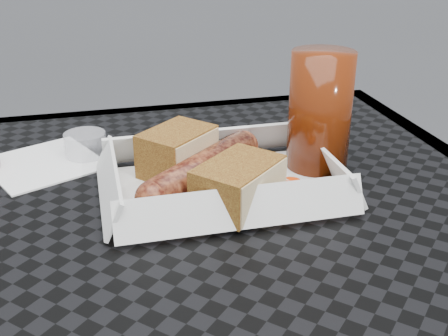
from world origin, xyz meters
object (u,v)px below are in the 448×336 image
patio_table (156,317)px  bratwurst (203,169)px  food_tray (222,188)px  drink_glass (320,112)px

patio_table → bratwurst: (0.07, 0.11, 0.10)m
food_tray → drink_glass: (0.12, 0.03, 0.07)m
patio_table → bratwurst: bearing=57.2°
patio_table → drink_glass: size_ratio=5.84×
patio_table → food_tray: bearing=48.4°
bratwurst → drink_glass: bearing=7.7°
patio_table → food_tray: size_ratio=3.64×
food_tray → drink_glass: bearing=12.6°
drink_glass → patio_table: bearing=-148.8°
patio_table → food_tray: 0.15m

